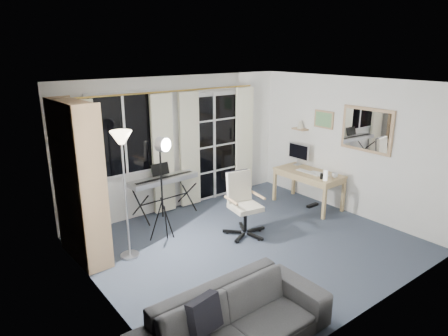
{
  "coord_description": "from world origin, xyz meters",
  "views": [
    {
      "loc": [
        -3.64,
        -4.08,
        2.85
      ],
      "look_at": [
        -0.23,
        0.35,
        1.17
      ],
      "focal_mm": 32.0,
      "sensor_mm": 36.0,
      "label": 1
    }
  ],
  "objects_px": {
    "bookshelf": "(77,188)",
    "torchiere_lamp": "(123,157)",
    "keyboard_piano": "(164,180)",
    "desk": "(309,176)",
    "studio_light": "(163,157)",
    "office_chair": "(242,198)",
    "monitor": "(299,152)",
    "sofa": "(235,314)",
    "mug": "(335,175)"
  },
  "relations": [
    {
      "from": "bookshelf",
      "to": "torchiere_lamp",
      "type": "bearing_deg",
      "value": -35.75
    },
    {
      "from": "keyboard_piano",
      "to": "desk",
      "type": "distance_m",
      "value": 2.66
    },
    {
      "from": "bookshelf",
      "to": "studio_light",
      "type": "relative_size",
      "value": 1.34
    },
    {
      "from": "studio_light",
      "to": "office_chair",
      "type": "height_order",
      "value": "studio_light"
    },
    {
      "from": "monitor",
      "to": "bookshelf",
      "type": "bearing_deg",
      "value": 176.26
    },
    {
      "from": "monitor",
      "to": "sofa",
      "type": "bearing_deg",
      "value": -146.97
    },
    {
      "from": "bookshelf",
      "to": "keyboard_piano",
      "type": "height_order",
      "value": "bookshelf"
    },
    {
      "from": "torchiere_lamp",
      "to": "office_chair",
      "type": "xyz_separation_m",
      "value": [
        1.77,
        -0.37,
        -0.87
      ]
    },
    {
      "from": "sofa",
      "to": "mug",
      "type": "bearing_deg",
      "value": 23.63
    },
    {
      "from": "mug",
      "to": "sofa",
      "type": "bearing_deg",
      "value": -155.99
    },
    {
      "from": "office_chair",
      "to": "sofa",
      "type": "height_order",
      "value": "office_chair"
    },
    {
      "from": "torchiere_lamp",
      "to": "office_chair",
      "type": "bearing_deg",
      "value": -11.76
    },
    {
      "from": "torchiere_lamp",
      "to": "desk",
      "type": "relative_size",
      "value": 1.44
    },
    {
      "from": "studio_light",
      "to": "desk",
      "type": "bearing_deg",
      "value": -31.69
    },
    {
      "from": "office_chair",
      "to": "mug",
      "type": "bearing_deg",
      "value": -2.66
    },
    {
      "from": "torchiere_lamp",
      "to": "desk",
      "type": "distance_m",
      "value": 3.6
    },
    {
      "from": "mug",
      "to": "sofa",
      "type": "xyz_separation_m",
      "value": [
        -3.54,
        -1.58,
        -0.33
      ]
    },
    {
      "from": "bookshelf",
      "to": "studio_light",
      "type": "height_order",
      "value": "bookshelf"
    },
    {
      "from": "mug",
      "to": "monitor",
      "type": "bearing_deg",
      "value": 84.18
    },
    {
      "from": "monitor",
      "to": "sofa",
      "type": "height_order",
      "value": "monitor"
    },
    {
      "from": "keyboard_piano",
      "to": "studio_light",
      "type": "relative_size",
      "value": 0.75
    },
    {
      "from": "office_chair",
      "to": "desk",
      "type": "relative_size",
      "value": 0.8
    },
    {
      "from": "keyboard_piano",
      "to": "monitor",
      "type": "xyz_separation_m",
      "value": [
        2.58,
        -0.72,
        0.24
      ]
    },
    {
      "from": "keyboard_piano",
      "to": "sofa",
      "type": "xyz_separation_m",
      "value": [
        -1.06,
        -3.25,
        -0.28
      ]
    },
    {
      "from": "sofa",
      "to": "studio_light",
      "type": "bearing_deg",
      "value": 75.11
    },
    {
      "from": "mug",
      "to": "torchiere_lamp",
      "type": "bearing_deg",
      "value": 168.14
    },
    {
      "from": "sofa",
      "to": "bookshelf",
      "type": "bearing_deg",
      "value": 101.53
    },
    {
      "from": "keyboard_piano",
      "to": "office_chair",
      "type": "relative_size",
      "value": 1.24
    },
    {
      "from": "torchiere_lamp",
      "to": "monitor",
      "type": "xyz_separation_m",
      "value": [
        3.67,
        0.2,
        -0.55
      ]
    },
    {
      "from": "torchiere_lamp",
      "to": "keyboard_piano",
      "type": "relative_size",
      "value": 1.46
    },
    {
      "from": "mug",
      "to": "studio_light",
      "type": "bearing_deg",
      "value": 162.92
    },
    {
      "from": "bookshelf",
      "to": "sofa",
      "type": "relative_size",
      "value": 1.1
    },
    {
      "from": "mug",
      "to": "keyboard_piano",
      "type": "bearing_deg",
      "value": 146.16
    },
    {
      "from": "torchiere_lamp",
      "to": "mug",
      "type": "height_order",
      "value": "torchiere_lamp"
    },
    {
      "from": "studio_light",
      "to": "mug",
      "type": "distance_m",
      "value": 3.1
    },
    {
      "from": "office_chair",
      "to": "desk",
      "type": "bearing_deg",
      "value": 13.19
    },
    {
      "from": "sofa",
      "to": "torchiere_lamp",
      "type": "bearing_deg",
      "value": 90.45
    },
    {
      "from": "office_chair",
      "to": "keyboard_piano",
      "type": "bearing_deg",
      "value": 127.03
    },
    {
      "from": "studio_light",
      "to": "sofa",
      "type": "bearing_deg",
      "value": -128.24
    },
    {
      "from": "torchiere_lamp",
      "to": "sofa",
      "type": "relative_size",
      "value": 0.9
    },
    {
      "from": "bookshelf",
      "to": "torchiere_lamp",
      "type": "height_order",
      "value": "bookshelf"
    },
    {
      "from": "studio_light",
      "to": "monitor",
      "type": "relative_size",
      "value": 3.46
    },
    {
      "from": "desk",
      "to": "sofa",
      "type": "xyz_separation_m",
      "value": [
        -3.44,
        -2.08,
        -0.19
      ]
    },
    {
      "from": "torchiere_lamp",
      "to": "studio_light",
      "type": "distance_m",
      "value": 0.7
    },
    {
      "from": "sofa",
      "to": "office_chair",
      "type": "bearing_deg",
      "value": 48.19
    },
    {
      "from": "keyboard_piano",
      "to": "desk",
      "type": "relative_size",
      "value": 0.99
    },
    {
      "from": "studio_light",
      "to": "monitor",
      "type": "distance_m",
      "value": 3.03
    },
    {
      "from": "monitor",
      "to": "office_chair",
      "type": "bearing_deg",
      "value": -165.23
    },
    {
      "from": "torchiere_lamp",
      "to": "sofa",
      "type": "xyz_separation_m",
      "value": [
        0.03,
        -2.33,
        -1.07
      ]
    },
    {
      "from": "bookshelf",
      "to": "sofa",
      "type": "bearing_deg",
      "value": -80.83
    }
  ]
}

